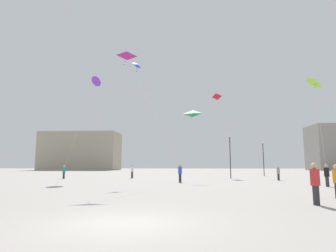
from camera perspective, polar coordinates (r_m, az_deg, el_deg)
name	(u,v)px	position (r m, az deg, el deg)	size (l,w,h in m)	color
ground_plane	(122,224)	(8.76, -9.28, -18.91)	(300.00, 300.00, 0.00)	gray
person_in_grey	(278,173)	(34.50, 21.44, -8.77)	(0.35, 0.35, 1.60)	#2D2D33
person_in_blue	(180,172)	(28.95, 2.46, -9.33)	(0.39, 0.39, 1.81)	#2D2D33
person_in_teal	(64,171)	(38.61, -20.32, -8.62)	(0.37, 0.37, 1.68)	#2D2D33
person_in_red	(315,182)	(13.86, 27.65, -9.97)	(0.39, 0.39, 1.79)	#2D2D33
person_in_black	(327,175)	(25.92, 29.48, -8.56)	(0.38, 0.38, 1.75)	#2D2D33
person_in_white	(132,171)	(38.80, -7.27, -8.95)	(0.39, 0.39, 1.79)	#2D2D33
kite_violet_diamond	(96,81)	(36.64, -14.29, 8.74)	(5.31, 2.78, 11.42)	purple
kite_lime_diamond	(314,82)	(27.83, 27.49, 7.85)	(1.26, 1.77, 8.03)	#8CD12D
kite_emerald_delta	(192,114)	(31.66, 4.98, 2.45)	(2.27, 2.74, 6.53)	green
kite_cobalt_diamond	(138,66)	(31.81, -6.19, 11.98)	(5.31, 1.30, 11.77)	blue
kite_crimson_delta	(218,98)	(45.79, 10.13, 5.56)	(6.00, 12.32, 11.72)	red
kite_magenta_delta	(128,59)	(24.73, -8.05, 13.33)	(5.00, 6.95, 9.94)	#D12899
building_left_hall	(81,151)	(110.36, -17.24, -4.91)	(28.08, 13.04, 13.84)	#A39984
building_centre_hall	(331,148)	(113.87, 30.20, -3.81)	(13.92, 13.01, 15.67)	gray
lamppost_east	(230,149)	(38.21, 12.44, -4.60)	(0.36, 0.36, 5.80)	#2D2D30
lamppost_west	(263,153)	(47.64, 18.72, -5.16)	(0.36, 0.36, 5.57)	#2D2D30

